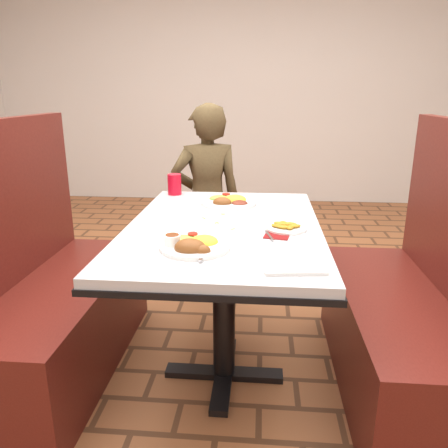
% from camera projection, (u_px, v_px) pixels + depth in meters
% --- Properties ---
extents(dining_table, '(0.81, 1.21, 0.75)m').
position_uv_depth(dining_table, '(224.00, 245.00, 1.87)').
color(dining_table, silver).
rests_on(dining_table, ground).
extents(booth_bench_left, '(0.47, 1.20, 1.17)m').
position_uv_depth(booth_bench_left, '(53.00, 306.00, 2.03)').
color(booth_bench_left, '#5E1C15').
rests_on(booth_bench_left, ground).
extents(booth_bench_right, '(0.47, 1.20, 1.17)m').
position_uv_depth(booth_bench_right, '(407.00, 321.00, 1.89)').
color(booth_bench_right, '#5E1C15').
rests_on(booth_bench_right, ground).
extents(diner_person, '(0.51, 0.41, 1.22)m').
position_uv_depth(diner_person, '(207.00, 202.00, 2.79)').
color(diner_person, brown).
rests_on(diner_person, ground).
extents(near_dinner_plate, '(0.25, 0.25, 0.08)m').
position_uv_depth(near_dinner_plate, '(193.00, 242.00, 1.54)').
color(near_dinner_plate, white).
rests_on(near_dinner_plate, dining_table).
extents(far_dinner_plate, '(0.27, 0.27, 0.07)m').
position_uv_depth(far_dinner_plate, '(229.00, 199.00, 2.15)').
color(far_dinner_plate, white).
rests_on(far_dinner_plate, dining_table).
extents(plantain_plate, '(0.16, 0.16, 0.03)m').
position_uv_depth(plantain_plate, '(286.00, 227.00, 1.76)').
color(plantain_plate, white).
rests_on(plantain_plate, dining_table).
extents(maroon_napkin, '(0.11, 0.11, 0.00)m').
position_uv_depth(maroon_napkin, '(277.00, 236.00, 1.69)').
color(maroon_napkin, maroon).
rests_on(maroon_napkin, dining_table).
extents(spoon_utensil, '(0.04, 0.12, 0.00)m').
position_uv_depth(spoon_utensil, '(269.00, 236.00, 1.68)').
color(spoon_utensil, silver).
rests_on(spoon_utensil, dining_table).
extents(red_tumbler, '(0.07, 0.07, 0.11)m').
position_uv_depth(red_tumbler, '(174.00, 184.00, 2.35)').
color(red_tumbler, red).
rests_on(red_tumbler, dining_table).
extents(paper_napkin, '(0.21, 0.17, 0.01)m').
position_uv_depth(paper_napkin, '(293.00, 265.00, 1.39)').
color(paper_napkin, silver).
rests_on(paper_napkin, dining_table).
extents(knife_utensil, '(0.02, 0.18, 0.00)m').
position_uv_depth(knife_utensil, '(205.00, 251.00, 1.50)').
color(knife_utensil, silver).
rests_on(knife_utensil, dining_table).
extents(fork_utensil, '(0.08, 0.12, 0.00)m').
position_uv_depth(fork_utensil, '(190.00, 249.00, 1.52)').
color(fork_utensil, silver).
rests_on(fork_utensil, dining_table).
extents(lettuce_shreds, '(0.28, 0.32, 0.00)m').
position_uv_depth(lettuce_shreds, '(234.00, 220.00, 1.89)').
color(lettuce_shreds, '#99C950').
rests_on(lettuce_shreds, dining_table).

